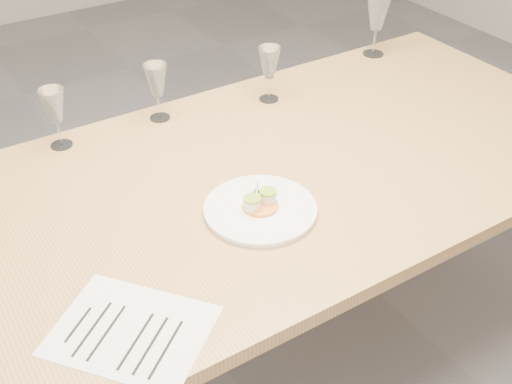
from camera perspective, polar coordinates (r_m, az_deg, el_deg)
ground at (r=2.22m, az=-2.65°, el=-15.54°), size 7.00×7.00×0.00m
dining_table at (r=1.73m, az=-3.27°, el=-1.38°), size 2.40×1.00×0.75m
dinner_plate at (r=1.60m, az=0.40°, el=-1.46°), size 0.28×0.28×0.07m
recipe_sheet at (r=1.34m, az=-11.04°, el=-11.99°), size 0.38×0.39×0.00m
wine_glass_0 at (r=1.89m, az=-17.53°, el=7.20°), size 0.07×0.07×0.18m
wine_glass_1 at (r=1.97m, az=-8.85°, el=9.69°), size 0.07×0.07×0.18m
wine_glass_2 at (r=2.06m, az=1.19°, el=11.33°), size 0.07×0.07×0.18m
wine_glass_3 at (r=2.41m, az=10.76°, el=15.30°), size 0.09×0.09×0.22m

